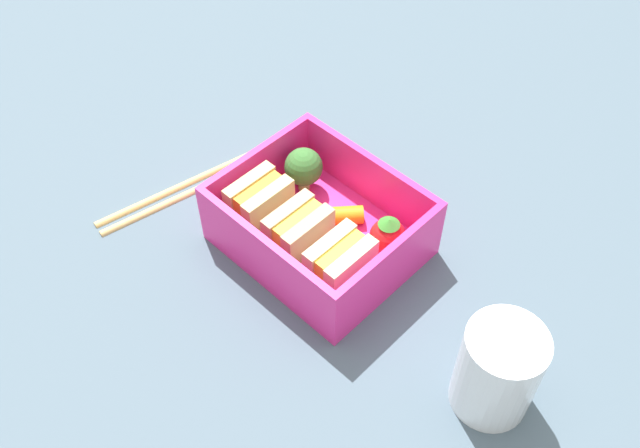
% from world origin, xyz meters
% --- Properties ---
extents(ground_plane, '(1.20, 1.20, 0.02)m').
position_xyz_m(ground_plane, '(0.00, 0.00, -0.01)').
color(ground_plane, '#475967').
extents(bento_tray, '(0.16, 0.13, 0.01)m').
position_xyz_m(bento_tray, '(0.00, 0.00, 0.01)').
color(bento_tray, '#E62A87').
rests_on(bento_tray, ground_plane).
extents(bento_rim, '(0.16, 0.13, 0.05)m').
position_xyz_m(bento_rim, '(0.00, 0.00, 0.04)').
color(bento_rim, '#E62A87').
rests_on(bento_rim, bento_tray).
extents(sandwich_left, '(0.03, 0.05, 0.05)m').
position_xyz_m(sandwich_left, '(-0.05, 0.02, 0.04)').
color(sandwich_left, beige).
rests_on(sandwich_left, bento_tray).
extents(sandwich_center_left, '(0.03, 0.05, 0.05)m').
position_xyz_m(sandwich_center_left, '(0.00, 0.02, 0.04)').
color(sandwich_center_left, tan).
rests_on(sandwich_center_left, bento_tray).
extents(sandwich_center, '(0.03, 0.05, 0.05)m').
position_xyz_m(sandwich_center, '(0.05, 0.02, 0.04)').
color(sandwich_center, '#D1BD7A').
rests_on(sandwich_center, bento_tray).
extents(strawberry_far_left, '(0.03, 0.03, 0.04)m').
position_xyz_m(strawberry_far_left, '(-0.05, -0.03, 0.03)').
color(strawberry_far_left, red).
rests_on(strawberry_far_left, bento_tray).
extents(carrot_stick_far_left, '(0.04, 0.04, 0.02)m').
position_xyz_m(carrot_stick_far_left, '(0.00, -0.02, 0.02)').
color(carrot_stick_far_left, orange).
rests_on(carrot_stick_far_left, bento_tray).
extents(broccoli_floret, '(0.03, 0.03, 0.04)m').
position_xyz_m(broccoli_floret, '(0.05, -0.03, 0.04)').
color(broccoli_floret, '#83C564').
rests_on(broccoli_floret, bento_tray).
extents(chopstick_pair, '(0.06, 0.21, 0.01)m').
position_xyz_m(chopstick_pair, '(0.13, 0.02, 0.00)').
color(chopstick_pair, tan).
rests_on(chopstick_pair, ground_plane).
extents(drinking_glass, '(0.06, 0.06, 0.08)m').
position_xyz_m(drinking_glass, '(-0.19, 0.02, 0.04)').
color(drinking_glass, white).
rests_on(drinking_glass, ground_plane).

